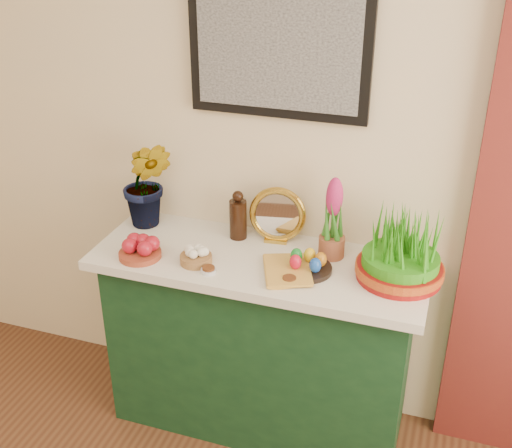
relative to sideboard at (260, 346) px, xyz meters
The scene contains 13 objects.
sideboard is the anchor object (origin of this frame).
tablecloth 0.45m from the sideboard, ahead, with size 1.40×0.55×0.04m, color silver.
hyacinth_green 0.94m from the sideboard, 167.81° to the left, with size 0.27×0.23×0.54m, color #307922.
apple_bowl 0.71m from the sideboard, 161.56° to the right, with size 0.20×0.20×0.09m.
garlic_basket 0.56m from the sideboard, 151.47° to the right, with size 0.16×0.16×0.07m.
vinegar_cruet 0.60m from the sideboard, 136.69° to the left, with size 0.08×0.08×0.22m.
mirror 0.61m from the sideboard, 81.52° to the left, with size 0.25×0.09×0.25m.
book 0.50m from the sideboard, 63.79° to the right, with size 0.16×0.24×0.03m, color gold.
spice_dish_left 0.53m from the sideboard, 130.45° to the right, with size 0.06×0.06×0.03m.
spice_dish_right 0.53m from the sideboard, 42.12° to the right, with size 0.07×0.07×0.03m.
egg_plate 0.54m from the sideboard, 11.33° to the right, with size 0.20×0.20×0.08m.
hyacinth_pink 0.69m from the sideboard, 20.75° to the left, with size 0.11×0.11×0.36m.
wheatgrass_sabzeh 0.82m from the sideboard, ahead, with size 0.35×0.35×0.28m.
Camera 1 is at (0.72, -0.19, 2.24)m, focal length 45.00 mm.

